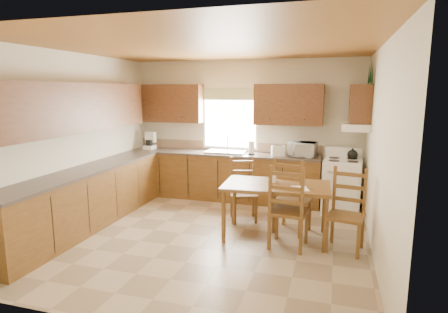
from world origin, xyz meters
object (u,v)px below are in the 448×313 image
(stove, at_px, (342,187))
(chair_far_right, at_px, (346,211))
(chair_near_left, at_px, (292,195))
(dining_table, at_px, (276,211))
(chair_far_left, at_px, (244,190))
(chair_near_right, at_px, (289,206))
(microwave, at_px, (302,149))

(stove, distance_m, chair_far_right, 1.63)
(chair_near_left, bearing_deg, dining_table, 72.41)
(chair_far_left, height_order, chair_far_right, chair_far_right)
(chair_far_left, bearing_deg, chair_near_left, -39.30)
(chair_near_right, bearing_deg, chair_near_left, -82.35)
(stove, height_order, dining_table, stove)
(dining_table, bearing_deg, chair_near_right, -54.26)
(chair_near_right, bearing_deg, microwave, -83.80)
(stove, distance_m, chair_far_left, 1.76)
(chair_near_left, xyz_separation_m, chair_far_left, (-0.82, 0.29, -0.06))
(microwave, height_order, chair_near_left, microwave)
(chair_far_left, distance_m, chair_far_right, 1.76)
(microwave, xyz_separation_m, chair_near_right, (0.01, -1.96, -0.48))
(dining_table, height_order, chair_near_left, chair_near_left)
(microwave, bearing_deg, chair_near_right, -81.42)
(microwave, relative_size, chair_near_left, 0.39)
(dining_table, xyz_separation_m, chair_far_right, (0.95, -0.18, 0.15))
(dining_table, relative_size, chair_near_left, 1.31)
(stove, height_order, chair_far_right, chair_far_right)
(chair_near_left, xyz_separation_m, chair_near_right, (0.02, -0.57, 0.01))
(dining_table, bearing_deg, chair_far_left, 133.05)
(microwave, bearing_deg, chair_far_left, -118.81)
(microwave, bearing_deg, dining_table, -88.69)
(chair_near_left, height_order, chair_far_right, chair_near_left)
(dining_table, bearing_deg, chair_far_right, -13.79)
(chair_near_left, relative_size, chair_far_right, 1.04)
(microwave, xyz_separation_m, chair_near_left, (-0.01, -1.39, -0.49))
(chair_near_right, distance_m, chair_far_right, 0.74)
(stove, bearing_deg, chair_near_right, -108.01)
(chair_near_right, distance_m, chair_far_left, 1.21)
(chair_near_left, bearing_deg, microwave, -74.60)
(stove, xyz_separation_m, chair_far_left, (-1.54, -0.85, 0.05))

